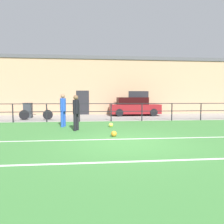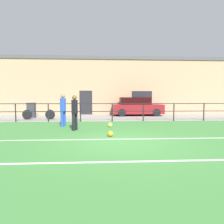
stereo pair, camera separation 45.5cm
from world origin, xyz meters
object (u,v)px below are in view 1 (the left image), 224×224
Objects in this scene: soccer_ball_spare at (114,134)px; bicycle_parked_0 at (36,115)px; trash_bin_0 at (28,110)px; player_striker at (63,108)px; soccer_ball_match at (111,125)px; player_goalkeeper at (76,110)px; parked_car_red at (134,107)px.

bicycle_parked_0 is (-4.61, 6.16, 0.25)m from soccer_ball_spare.
trash_bin_0 is (-0.88, 1.21, 0.21)m from bicycle_parked_0.
player_striker is at bearing -55.60° from bicycle_parked_0.
soccer_ball_match is 7.45m from trash_bin_0.
soccer_ball_spare is 9.21m from trash_bin_0.
player_striker is at bearing 129.33° from soccer_ball_spare.
player_striker is (-0.76, 1.26, 0.04)m from player_goalkeeper.
player_goalkeeper is 1.47m from player_striker.
parked_car_red is (2.62, 8.74, 0.62)m from soccer_ball_spare.
player_goalkeeper is 8.28m from parked_car_red.
trash_bin_0 is at bearing -124.99° from player_goalkeeper.
player_striker is 1.55× the size of trash_bin_0.
soccer_ball_spare is at bearing -106.66° from parked_car_red.
soccer_ball_spare is 7.70m from bicycle_parked_0.
player_striker reaches higher than trash_bin_0.
soccer_ball_match is at bearing 87.43° from soccer_ball_spare.
soccer_ball_match is at bearing -41.17° from trash_bin_0.
player_striker is 2.62m from soccer_ball_match.
bicycle_parked_0 is 1.99× the size of trash_bin_0.
bicycle_parked_0 is at bearing -125.54° from player_goalkeeper.
soccer_ball_match is 5.99m from bicycle_parked_0.
parked_car_red is (2.50, 6.26, 0.62)m from soccer_ball_match.
trash_bin_0 is at bearing 138.83° from soccer_ball_match.
trash_bin_0 is (-5.49, 7.38, 0.47)m from soccer_ball_spare.
player_striker reaches higher than player_goalkeeper.
soccer_ball_spare is (1.58, -1.60, -0.82)m from player_goalkeeper.
soccer_ball_match is at bearing -37.99° from bicycle_parked_0.
soccer_ball_spare is (-0.11, -2.48, -0.00)m from soccer_ball_match.
parked_car_red reaches higher than soccer_ball_spare.
soccer_ball_match is 1.02× the size of soccer_ball_spare.
parked_car_red is 1.84× the size of bicycle_parked_0.
parked_car_red is at bearing 170.49° from player_goalkeeper.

